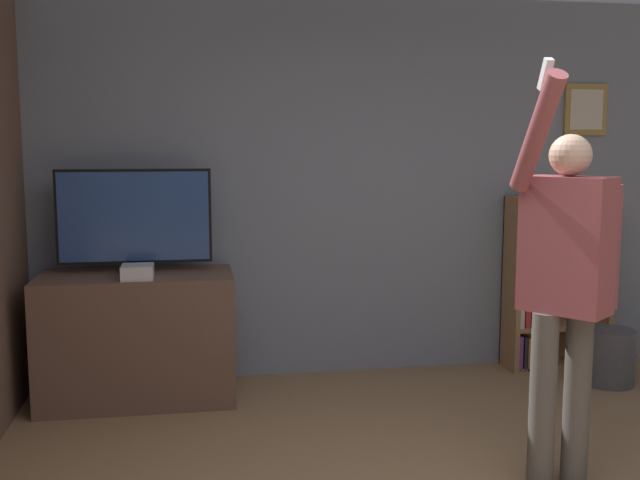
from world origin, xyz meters
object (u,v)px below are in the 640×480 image
(television, at_px, (135,219))
(waste_bin, at_px, (609,357))
(game_console, at_px, (138,272))
(bookshelf, at_px, (549,281))
(person, at_px, (566,278))

(television, relative_size, waste_bin, 2.57)
(television, distance_m, waste_bin, 3.38)
(game_console, bearing_deg, bookshelf, 7.49)
(television, bearing_deg, game_console, -83.84)
(bookshelf, distance_m, waste_bin, 0.69)
(television, bearing_deg, bookshelf, 2.77)
(television, distance_m, person, 2.72)
(bookshelf, height_order, person, person)
(person, height_order, waste_bin, person)
(game_console, bearing_deg, television, 96.16)
(television, xyz_separation_m, bookshelf, (2.98, 0.14, -0.52))
(waste_bin, bearing_deg, person, -128.15)
(bookshelf, xyz_separation_m, person, (-0.84, -1.83, 0.38))
(person, distance_m, waste_bin, 1.96)
(person, xyz_separation_m, waste_bin, (1.09, 1.39, -0.85))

